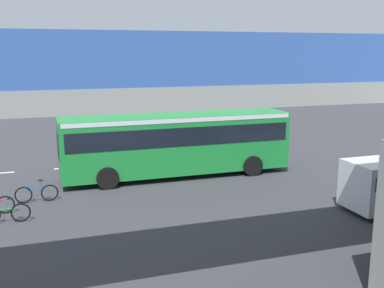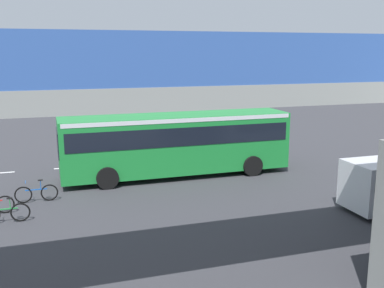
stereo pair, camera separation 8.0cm
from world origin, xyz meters
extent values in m
plane|color=#38383D|center=(0.00, 0.00, 0.00)|extent=(80.00, 80.00, 0.00)
cube|color=#1E8C38|center=(-0.97, 1.17, 1.72)|extent=(11.50, 2.55, 2.86)
cube|color=black|center=(-0.97, 1.17, 2.23)|extent=(11.04, 2.59, 0.90)
cube|color=white|center=(-0.97, 1.17, 3.03)|extent=(11.27, 2.58, 0.20)
cube|color=black|center=(4.79, 1.17, 2.06)|extent=(0.04, 2.24, 1.20)
cylinder|color=black|center=(2.71, 2.45, 0.52)|extent=(1.04, 0.30, 1.04)
cylinder|color=black|center=(2.71, -0.10, 0.52)|extent=(1.04, 0.30, 1.04)
cylinder|color=black|center=(-4.65, 2.45, 0.52)|extent=(1.04, 0.30, 1.04)
cylinder|color=black|center=(-4.65, -0.10, 0.52)|extent=(1.04, 0.30, 1.04)
cylinder|color=black|center=(-6.65, 7.86, 0.34)|extent=(0.68, 0.22, 0.68)
torus|color=black|center=(6.35, 5.54, 0.36)|extent=(0.72, 0.06, 0.72)
cube|color=green|center=(6.88, 5.54, 0.54)|extent=(0.89, 0.04, 0.04)
cylinder|color=green|center=(6.69, 5.54, 0.74)|extent=(0.03, 0.03, 0.40)
cube|color=black|center=(6.69, 5.54, 0.94)|extent=(0.20, 0.08, 0.04)
torus|color=black|center=(6.97, 4.42, 0.36)|extent=(0.72, 0.06, 0.72)
torus|color=black|center=(6.33, 3.37, 0.36)|extent=(0.72, 0.06, 0.72)
torus|color=black|center=(5.28, 3.37, 0.36)|extent=(0.72, 0.06, 0.72)
cube|color=blue|center=(5.81, 3.37, 0.54)|extent=(0.89, 0.04, 0.04)
cylinder|color=blue|center=(5.62, 3.37, 0.74)|extent=(0.03, 0.03, 0.40)
cube|color=black|center=(5.62, 3.37, 0.94)|extent=(0.20, 0.08, 0.04)
cylinder|color=blue|center=(6.21, 3.37, 0.91)|extent=(0.02, 0.44, 0.02)
cube|color=silver|center=(-8.00, -2.09, 0.00)|extent=(2.00, 0.20, 0.01)
cube|color=silver|center=(-4.00, -2.09, 0.00)|extent=(2.00, 0.20, 0.01)
cube|color=silver|center=(0.00, -2.09, 0.00)|extent=(2.00, 0.20, 0.01)
cube|color=silver|center=(4.00, -2.09, 0.00)|extent=(2.00, 0.20, 0.01)
cube|color=gray|center=(0.00, 12.63, 5.31)|extent=(27.79, 2.60, 0.50)
cube|color=#3359A5|center=(0.00, 11.38, 6.11)|extent=(27.79, 0.08, 1.10)
cube|color=#3359A5|center=(0.00, 13.88, 6.11)|extent=(27.79, 0.08, 1.10)
camera|label=1|loc=(5.25, 22.69, 6.27)|focal=42.18mm
camera|label=2|loc=(5.17, 22.72, 6.27)|focal=42.18mm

